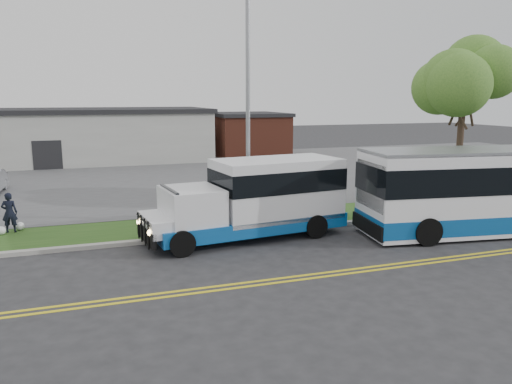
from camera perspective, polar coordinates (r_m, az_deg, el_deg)
name	(u,v)px	position (r m, az deg, el deg)	size (l,w,h in m)	color
ground	(193,248)	(17.99, -7.24, -6.35)	(140.00, 140.00, 0.00)	#28282B
lane_line_north	(221,286)	(14.45, -4.03, -10.64)	(70.00, 0.12, 0.01)	yellow
lane_line_south	(224,290)	(14.18, -3.71, -11.06)	(70.00, 0.12, 0.01)	yellow
curb	(187,238)	(19.01, -7.93, -5.19)	(80.00, 0.30, 0.15)	#9E9B93
verge	(178,227)	(20.72, -8.90, -3.95)	(80.00, 3.30, 0.10)	#254C19
parking_lot	(140,176)	(34.43, -13.09, 1.79)	(80.00, 25.00, 0.10)	#4C4C4F
commercial_building	(50,136)	(44.04, -22.45, 5.96)	(25.40, 10.40, 4.35)	#9E9E99
brick_wing	(247,134)	(45.18, -1.02, 6.60)	(6.30, 7.30, 3.90)	brown
tree_east	(465,77)	(26.44, 22.76, 11.99)	(5.20, 5.20, 8.33)	#32211B
streetlight_near	(248,98)	(20.61, -0.87, 10.67)	(0.35, 1.53, 9.50)	gray
shuttle_bus	(259,196)	(18.96, 0.34, -0.45)	(7.93, 3.35, 2.95)	#0D4D95
transit_bus	(510,190)	(22.14, 27.00, 0.26)	(12.23, 4.37, 3.32)	white
pedestrian	(9,213)	(21.51, -26.35, -2.12)	(0.57, 0.38, 1.58)	black
grocery_bag_left	(1,231)	(21.45, -27.09, -3.94)	(0.32, 0.32, 0.32)	white
grocery_bag_right	(20,226)	(21.85, -25.36, -3.54)	(0.32, 0.32, 0.32)	white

